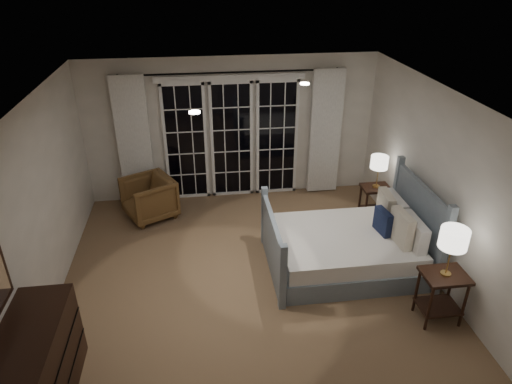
{
  "coord_description": "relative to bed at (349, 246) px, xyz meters",
  "views": [
    {
      "loc": [
        -0.58,
        -5.01,
        3.94
      ],
      "look_at": [
        0.16,
        0.48,
        1.05
      ],
      "focal_mm": 32.0,
      "sensor_mm": 36.0,
      "label": 1
    }
  ],
  "objects": [
    {
      "name": "floor",
      "position": [
        -1.42,
        -0.07,
        -0.31
      ],
      "size": [
        5.0,
        5.0,
        0.0
      ],
      "primitive_type": "plane",
      "color": "#8A6B4A",
      "rests_on": "ground"
    },
    {
      "name": "ceiling",
      "position": [
        -1.42,
        -0.07,
        2.19
      ],
      "size": [
        5.0,
        5.0,
        0.0
      ],
      "primitive_type": "plane",
      "rotation": [
        3.14,
        0.0,
        0.0
      ],
      "color": "silver",
      "rests_on": "wall_back"
    },
    {
      "name": "wall_left",
      "position": [
        -3.92,
        -0.07,
        0.94
      ],
      "size": [
        0.02,
        5.0,
        2.5
      ],
      "primitive_type": "cube",
      "color": "beige",
      "rests_on": "floor"
    },
    {
      "name": "wall_right",
      "position": [
        1.08,
        -0.07,
        0.94
      ],
      "size": [
        0.02,
        5.0,
        2.5
      ],
      "primitive_type": "cube",
      "color": "beige",
      "rests_on": "floor"
    },
    {
      "name": "wall_back",
      "position": [
        -1.42,
        2.43,
        0.94
      ],
      "size": [
        5.0,
        0.02,
        2.5
      ],
      "primitive_type": "cube",
      "color": "beige",
      "rests_on": "floor"
    },
    {
      "name": "wall_front",
      "position": [
        -1.42,
        -2.57,
        0.94
      ],
      "size": [
        5.0,
        0.02,
        2.5
      ],
      "primitive_type": "cube",
      "color": "beige",
      "rests_on": "floor"
    },
    {
      "name": "french_doors",
      "position": [
        -1.42,
        2.39,
        0.78
      ],
      "size": [
        2.5,
        0.04,
        2.2
      ],
      "color": "black",
      "rests_on": "wall_back"
    },
    {
      "name": "curtain_rod",
      "position": [
        -1.42,
        2.33,
        1.94
      ],
      "size": [
        3.5,
        0.03,
        0.03
      ],
      "primitive_type": "cylinder",
      "rotation": [
        0.0,
        1.57,
        0.0
      ],
      "color": "black",
      "rests_on": "wall_back"
    },
    {
      "name": "curtain_left",
      "position": [
        -3.07,
        2.31,
        0.84
      ],
      "size": [
        0.55,
        0.1,
        2.25
      ],
      "primitive_type": "cube",
      "color": "white",
      "rests_on": "curtain_rod"
    },
    {
      "name": "curtain_right",
      "position": [
        0.23,
        2.31,
        0.84
      ],
      "size": [
        0.55,
        0.1,
        2.25
      ],
      "primitive_type": "cube",
      "color": "white",
      "rests_on": "curtain_rod"
    },
    {
      "name": "downlight_a",
      "position": [
        -0.62,
        0.53,
        2.18
      ],
      "size": [
        0.12,
        0.12,
        0.01
      ],
      "primitive_type": "cylinder",
      "color": "white",
      "rests_on": "ceiling"
    },
    {
      "name": "downlight_b",
      "position": [
        -2.02,
        -0.47,
        2.18
      ],
      "size": [
        0.12,
        0.12,
        0.01
      ],
      "primitive_type": "cylinder",
      "color": "white",
      "rests_on": "ceiling"
    },
    {
      "name": "bed",
      "position": [
        0.0,
        0.0,
        0.0
      ],
      "size": [
        2.09,
        1.49,
        1.21
      ],
      "color": "gray",
      "rests_on": "floor"
    },
    {
      "name": "nightstand_left",
      "position": [
        0.74,
        -1.19,
        0.12
      ],
      "size": [
        0.51,
        0.41,
        0.66
      ],
      "color": "black",
      "rests_on": "floor"
    },
    {
      "name": "nightstand_right",
      "position": [
        0.82,
        1.2,
        0.07
      ],
      "size": [
        0.45,
        0.36,
        0.59
      ],
      "color": "black",
      "rests_on": "floor"
    },
    {
      "name": "lamp_left",
      "position": [
        0.74,
        -1.19,
        0.84
      ],
      "size": [
        0.32,
        0.32,
        0.61
      ],
      "color": "tan",
      "rests_on": "nightstand_left"
    },
    {
      "name": "lamp_right",
      "position": [
        0.82,
        1.2,
        0.7
      ],
      "size": [
        0.28,
        0.28,
        0.54
      ],
      "color": "tan",
      "rests_on": "nightstand_right"
    },
    {
      "name": "armchair",
      "position": [
        -2.87,
        1.76,
        0.04
      ],
      "size": [
        1.03,
        1.02,
        0.7
      ],
      "primitive_type": "imported",
      "rotation": [
        0.0,
        0.0,
        -1.09
      ],
      "color": "brown",
      "rests_on": "floor"
    },
    {
      "name": "dresser",
      "position": [
        -3.65,
        -1.76,
        0.15
      ],
      "size": [
        0.55,
        1.3,
        0.92
      ],
      "color": "black",
      "rests_on": "floor"
    }
  ]
}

